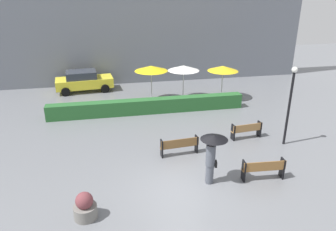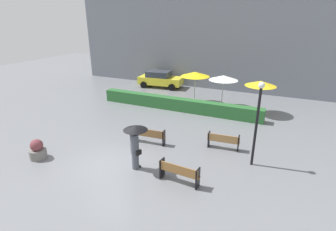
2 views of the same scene
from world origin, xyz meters
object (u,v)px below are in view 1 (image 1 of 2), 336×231
(patio_umbrella_yellow, at_px, (151,68))
(bench_near_right, at_px, (264,168))
(planter_pot, at_px, (85,207))
(patio_umbrella_yellow_far, at_px, (223,68))
(lamp_post, at_px, (290,98))
(parked_car, at_px, (84,81))
(bench_far_right, at_px, (247,130))
(bench_mid_center, at_px, (180,145))
(pedestrian_with_umbrella, at_px, (212,152))
(patio_umbrella_white, at_px, (184,68))

(patio_umbrella_yellow, bearing_deg, bench_near_right, -74.04)
(planter_pot, distance_m, patio_umbrella_yellow_far, 14.39)
(lamp_post, distance_m, parked_car, 15.28)
(bench_far_right, distance_m, patio_umbrella_yellow, 8.11)
(bench_mid_center, height_order, pedestrian_with_umbrella, pedestrian_with_umbrella)
(bench_mid_center, distance_m, parked_car, 12.23)
(lamp_post, bearing_deg, bench_far_right, 148.67)
(bench_near_right, height_order, bench_mid_center, bench_near_right)
(bench_far_right, bearing_deg, bench_mid_center, -164.80)
(pedestrian_with_umbrella, xyz_separation_m, lamp_post, (4.76, 2.58, 1.02))
(bench_near_right, bearing_deg, lamp_post, 47.22)
(patio_umbrella_yellow_far, xyz_separation_m, parked_car, (-9.63, 3.83, -1.39))
(pedestrian_with_umbrella, bearing_deg, patio_umbrella_yellow, 94.59)
(lamp_post, xyz_separation_m, patio_umbrella_white, (-3.36, 7.74, -0.17))
(pedestrian_with_umbrella, bearing_deg, patio_umbrella_yellow_far, 67.53)
(lamp_post, bearing_deg, planter_pot, -158.71)
(patio_umbrella_white, xyz_separation_m, parked_car, (-6.94, 3.42, -1.45))
(pedestrian_with_umbrella, relative_size, planter_pot, 2.12)
(patio_umbrella_yellow, bearing_deg, patio_umbrella_yellow_far, -5.31)
(bench_mid_center, relative_size, patio_umbrella_white, 0.76)
(lamp_post, bearing_deg, bench_near_right, -132.78)
(bench_far_right, height_order, patio_umbrella_white, patio_umbrella_white)
(bench_far_right, xyz_separation_m, parked_car, (-8.69, 10.19, 0.32))
(lamp_post, distance_m, patio_umbrella_yellow, 9.59)
(bench_mid_center, bearing_deg, pedestrian_with_umbrella, -74.39)
(bench_far_right, distance_m, lamp_post, 2.71)
(planter_pot, bearing_deg, patio_umbrella_yellow, 70.65)
(bench_mid_center, distance_m, lamp_post, 5.80)
(bench_mid_center, xyz_separation_m, parked_car, (-4.83, 11.23, 0.31))
(patio_umbrella_yellow, xyz_separation_m, patio_umbrella_yellow_far, (4.93, -0.46, -0.13))
(patio_umbrella_white, bearing_deg, parked_car, 153.75)
(planter_pot, xyz_separation_m, parked_car, (-0.64, 14.93, 0.39))
(patio_umbrella_white, distance_m, patio_umbrella_yellow_far, 2.73)
(patio_umbrella_yellow, height_order, patio_umbrella_yellow_far, patio_umbrella_yellow)
(patio_umbrella_yellow_far, bearing_deg, planter_pot, -129.02)
(bench_far_right, bearing_deg, parked_car, 130.47)
(pedestrian_with_umbrella, bearing_deg, bench_mid_center, 105.61)
(bench_mid_center, bearing_deg, patio_umbrella_white, 74.94)
(bench_far_right, distance_m, planter_pot, 9.34)
(bench_mid_center, height_order, patio_umbrella_yellow_far, patio_umbrella_yellow_far)
(bench_far_right, relative_size, patio_umbrella_yellow_far, 0.70)
(patio_umbrella_yellow_far, bearing_deg, bench_far_right, -98.46)
(bench_near_right, distance_m, lamp_post, 4.25)
(parked_car, bearing_deg, patio_umbrella_yellow_far, -21.69)
(planter_pot, relative_size, patio_umbrella_yellow, 0.40)
(bench_mid_center, xyz_separation_m, pedestrian_with_umbrella, (0.70, -2.51, 0.91))
(bench_mid_center, relative_size, planter_pot, 1.86)
(pedestrian_with_umbrella, bearing_deg, planter_pot, -166.38)
(lamp_post, relative_size, patio_umbrella_yellow, 1.58)
(bench_near_right, relative_size, patio_umbrella_yellow_far, 0.75)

